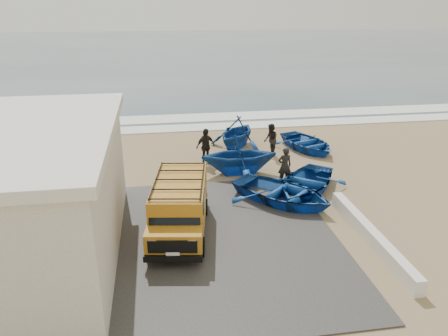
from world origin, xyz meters
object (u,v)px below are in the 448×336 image
boat_mid_left (239,155)px  fisherman_back (206,146)px  van (179,205)px  boat_near_left (282,193)px  boat_far_left (237,132)px  boat_mid_right (307,143)px  fisherman_middle (271,140)px  boat_near_right (305,183)px  fisherman_front (285,166)px  parapet (371,236)px

boat_mid_left → fisherman_back: size_ratio=1.95×
van → boat_near_left: 4.64m
boat_far_left → boat_near_left: bearing=-50.7°
boat_mid_left → boat_mid_right: (4.35, 2.82, -0.54)m
van → fisherman_middle: bearing=63.2°
boat_far_left → fisherman_middle: boat_far_left is taller
van → boat_near_right: van is taller
van → boat_mid_right: bearing=55.5°
van → boat_mid_left: size_ratio=1.34×
van → boat_mid_right: 10.93m
boat_near_right → fisherman_middle: 4.74m
van → fisherman_back: bearing=84.5°
boat_mid_right → boat_near_left: bearing=-134.9°
van → boat_far_left: van is taller
boat_near_right → boat_far_left: 6.65m
boat_near_right → boat_mid_left: size_ratio=1.15×
boat_mid_right → boat_far_left: 3.93m
boat_near_right → fisherman_back: (-3.84, 4.09, 0.49)m
van → boat_near_left: bearing=30.8°
boat_mid_left → fisherman_front: 2.33m
fisherman_back → boat_near_right: bearing=-74.6°
fisherman_front → boat_near_right: bearing=121.2°
boat_near_right → fisherman_middle: size_ratio=2.36×
fisherman_front → fisherman_middle: bearing=-96.4°
parapet → fisherman_front: fisherman_front is taller
boat_near_left → boat_near_right: (1.28, 0.89, -0.02)m
parapet → fisherman_back: (-4.68, 8.51, 0.64)m
parapet → boat_far_left: bearing=103.9°
boat_near_left → fisherman_middle: (0.96, 5.60, 0.42)m
boat_mid_left → boat_far_left: (0.59, 3.87, -0.06)m
van → parapet: bearing=-7.0°
boat_near_left → boat_far_left: 7.30m
fisherman_front → fisherman_middle: fisherman_middle is taller
boat_near_left → fisherman_back: size_ratio=2.35×
boat_near_left → boat_far_left: boat_far_left is taller
boat_near_right → boat_far_left: boat_far_left is taller
van → boat_mid_right: van is taller
parapet → boat_near_left: bearing=121.1°
boat_near_left → fisherman_front: (0.64, 1.89, 0.41)m
parapet → boat_far_left: boat_far_left is taller
boat_near_left → fisherman_middle: size_ratio=2.48×
boat_near_left → boat_far_left: size_ratio=1.28×
boat_mid_left → fisherman_middle: (2.10, 2.20, -0.07)m
boat_mid_left → boat_near_right: bearing=-135.6°
boat_near_left → fisherman_front: 2.04m
boat_mid_left → boat_far_left: bearing=-8.2°
boat_mid_left → fisherman_back: boat_mid_left is taller
boat_mid_left → fisherman_front: (1.78, -1.50, -0.09)m
boat_mid_left → boat_far_left: size_ratio=1.06×
van → boat_mid_left: bearing=67.4°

